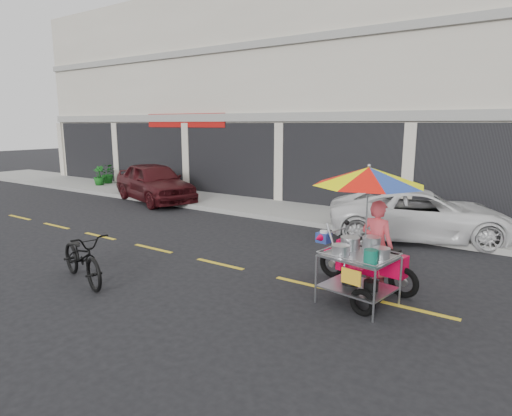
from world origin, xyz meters
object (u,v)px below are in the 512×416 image
Objects in this scene: near_bicycle at (82,257)px; food_vendor_rig at (369,214)px; white_pickup at (422,214)px; maroon_sedan at (154,182)px.

food_vendor_rig reaches higher than near_bicycle.
white_pickup reaches higher than near_bicycle.
near_bicycle is (5.20, -6.54, -0.25)m from maroon_sedan.
maroon_sedan is 0.94× the size of white_pickup.
near_bicycle is at bearing -122.78° from maroon_sedan.
near_bicycle is 0.80× the size of food_vendor_rig.
food_vendor_rig reaches higher than maroon_sedan.
food_vendor_rig is (4.55, 2.22, 0.95)m from near_bicycle.
white_pickup is at bearing -17.98° from near_bicycle.
near_bicycle is at bearing 124.92° from white_pickup.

